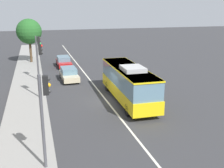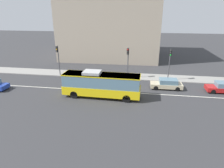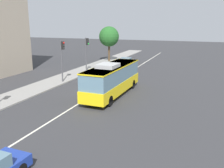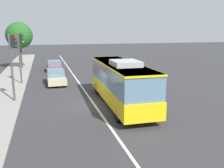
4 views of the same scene
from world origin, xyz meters
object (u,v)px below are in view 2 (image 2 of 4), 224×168
sedan_red (224,87)px  traffic_light_far_corner (58,56)px  sedan_beige (167,84)px  traffic_light_mid_block (128,58)px  traffic_light_near_corner (170,60)px  transit_bus (101,84)px

sedan_red → traffic_light_far_corner: traffic_light_far_corner is taller
sedan_beige → traffic_light_mid_block: (-5.99, 3.33, 2.84)m
sedan_beige → sedan_red: bearing=177.3°
traffic_light_mid_block → sedan_red: bearing=81.0°
traffic_light_near_corner → traffic_light_mid_block: (-6.51, 0.03, 0.00)m
sedan_red → sedan_beige: bearing=-2.5°
sedan_red → traffic_light_near_corner: (-7.13, 3.50, 2.84)m
transit_bus → sedan_red: size_ratio=2.22×
traffic_light_near_corner → traffic_light_far_corner: (-18.33, 0.10, 0.00)m
transit_bus → traffic_light_mid_block: 8.27m
traffic_light_near_corner → traffic_light_mid_block: size_ratio=1.00×
traffic_light_near_corner → traffic_light_far_corner: 18.33m
traffic_light_near_corner → traffic_light_mid_block: same height
sedan_red → sedan_beige: (-7.65, 0.21, 0.00)m
transit_bus → traffic_light_mid_block: bearing=71.2°
sedan_red → traffic_light_mid_block: (-13.64, 3.54, 2.84)m
traffic_light_near_corner → sedan_beige: bearing=-8.5°
transit_bus → sedan_red: transit_bus is taller
sedan_beige → traffic_light_near_corner: (0.53, 3.29, 2.84)m
sedan_beige → traffic_light_mid_block: size_ratio=0.87×
sedan_beige → traffic_light_near_corner: 4.38m
transit_bus → traffic_light_near_corner: bearing=40.5°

